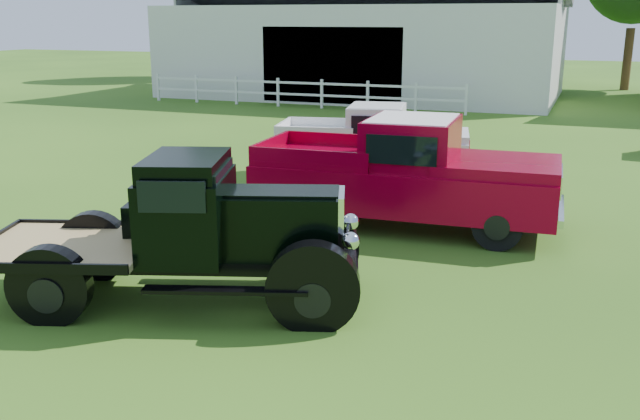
% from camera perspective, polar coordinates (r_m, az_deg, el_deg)
% --- Properties ---
extents(ground, '(120.00, 120.00, 0.00)m').
position_cam_1_polar(ground, '(9.49, -3.78, -7.80)').
color(ground, '#274A14').
extents(shed_left, '(18.80, 10.20, 5.60)m').
position_cam_1_polar(shed_left, '(35.57, 3.72, 13.71)').
color(shed_left, beige).
rests_on(shed_left, ground).
extents(fence_rail, '(14.20, 0.16, 1.20)m').
position_cam_1_polar(fence_rail, '(30.43, -1.64, 9.34)').
color(fence_rail, white).
rests_on(fence_rail, ground).
extents(tree_c, '(5.40, 5.40, 9.00)m').
position_cam_1_polar(tree_c, '(40.93, 23.82, 15.08)').
color(tree_c, '#1D4D0F').
rests_on(tree_c, ground).
extents(vintage_flatbed, '(5.37, 3.48, 1.98)m').
position_cam_1_polar(vintage_flatbed, '(9.55, -11.03, -1.58)').
color(vintage_flatbed, black).
rests_on(vintage_flatbed, ground).
extents(red_pickup, '(5.63, 2.41, 2.02)m').
position_cam_1_polar(red_pickup, '(12.90, 6.81, 3.03)').
color(red_pickup, maroon).
rests_on(red_pickup, ground).
extents(white_pickup, '(4.85, 2.62, 1.69)m').
position_cam_1_polar(white_pickup, '(16.88, 4.23, 5.41)').
color(white_pickup, silver).
rests_on(white_pickup, ground).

